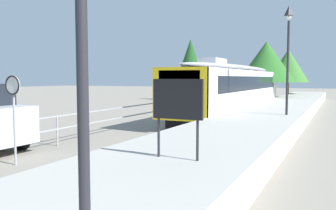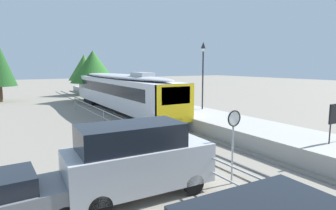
% 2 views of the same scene
% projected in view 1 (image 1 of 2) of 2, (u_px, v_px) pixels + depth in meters
% --- Properties ---
extents(ground_plane, '(160.00, 160.00, 0.00)m').
position_uv_depth(ground_plane, '(171.00, 120.00, 23.06)').
color(ground_plane, gray).
extents(track_rails, '(3.20, 60.00, 0.14)m').
position_uv_depth(track_rails, '(215.00, 122.00, 21.76)').
color(track_rails, gray).
rests_on(track_rails, ground).
extents(commuter_train, '(2.82, 19.55, 3.74)m').
position_uv_depth(commuter_train, '(234.00, 86.00, 25.36)').
color(commuter_train, silver).
rests_on(commuter_train, track_rails).
extents(station_platform, '(3.90, 60.00, 0.90)m').
position_uv_depth(station_platform, '(270.00, 118.00, 20.31)').
color(station_platform, '#A8A59E').
rests_on(station_platform, ground).
extents(platform_lamp_mid_platform, '(0.34, 0.34, 5.35)m').
position_uv_depth(platform_lamp_mid_platform, '(288.00, 39.00, 17.30)').
color(platform_lamp_mid_platform, '#232328').
rests_on(platform_lamp_mid_platform, station_platform).
extents(platform_notice_board, '(1.20, 0.08, 1.80)m').
position_uv_depth(platform_notice_board, '(178.00, 102.00, 7.93)').
color(platform_notice_board, '#232328').
rests_on(platform_notice_board, station_platform).
extents(speed_limit_sign, '(0.61, 0.10, 2.81)m').
position_uv_depth(speed_limit_sign, '(13.00, 97.00, 10.96)').
color(speed_limit_sign, '#9EA0A5').
rests_on(speed_limit_sign, ground).
extents(carpark_fence, '(0.06, 36.06, 1.25)m').
position_uv_depth(carpark_fence, '(57.00, 124.00, 14.15)').
color(carpark_fence, '#9EA0A5').
rests_on(carpark_fence, ground).
extents(tree_behind_carpark, '(3.78, 3.78, 7.40)m').
position_uv_depth(tree_behind_carpark, '(190.00, 62.00, 42.83)').
color(tree_behind_carpark, brown).
rests_on(tree_behind_carpark, ground).
extents(tree_behind_station_far, '(5.53, 5.53, 6.23)m').
position_uv_depth(tree_behind_station_far, '(266.00, 62.00, 33.94)').
color(tree_behind_station_far, brown).
rests_on(tree_behind_station_far, ground).
extents(tree_distant_left, '(4.65, 4.65, 6.04)m').
position_uv_depth(tree_distant_left, '(288.00, 66.00, 40.73)').
color(tree_distant_left, brown).
rests_on(tree_distant_left, ground).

